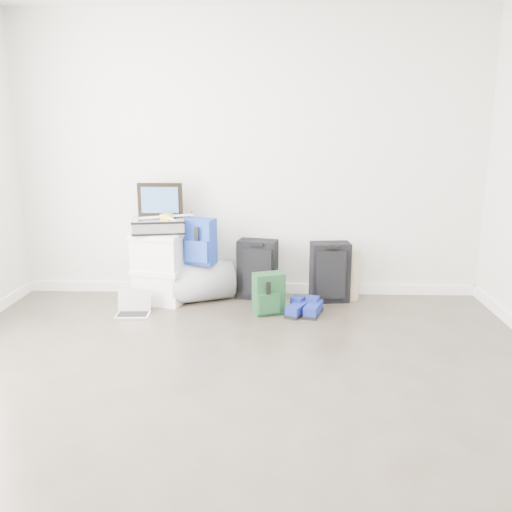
{
  "coord_description": "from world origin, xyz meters",
  "views": [
    {
      "loc": [
        0.25,
        -2.74,
        1.65
      ],
      "look_at": [
        0.09,
        1.9,
        0.53
      ],
      "focal_mm": 38.0,
      "sensor_mm": 36.0,
      "label": 1
    }
  ],
  "objects_px": {
    "boxes_stack": "(161,267)",
    "briefcase": "(159,225)",
    "duffel_bag": "(200,282)",
    "carry_on": "(330,272)",
    "laptop": "(134,309)",
    "large_suitcase": "(258,269)"
  },
  "relations": [
    {
      "from": "boxes_stack",
      "to": "briefcase",
      "type": "bearing_deg",
      "value": -165.46
    },
    {
      "from": "boxes_stack",
      "to": "duffel_bag",
      "type": "height_order",
      "value": "boxes_stack"
    },
    {
      "from": "carry_on",
      "to": "laptop",
      "type": "height_order",
      "value": "carry_on"
    },
    {
      "from": "boxes_stack",
      "to": "briefcase",
      "type": "xyz_separation_m",
      "value": [
        -0.0,
        0.0,
        0.4
      ]
    },
    {
      "from": "briefcase",
      "to": "carry_on",
      "type": "bearing_deg",
      "value": -7.39
    },
    {
      "from": "briefcase",
      "to": "duffel_bag",
      "type": "relative_size",
      "value": 0.77
    },
    {
      "from": "boxes_stack",
      "to": "carry_on",
      "type": "xyz_separation_m",
      "value": [
        1.61,
        0.08,
        -0.05
      ]
    },
    {
      "from": "boxes_stack",
      "to": "briefcase",
      "type": "distance_m",
      "value": 0.4
    },
    {
      "from": "briefcase",
      "to": "carry_on",
      "type": "relative_size",
      "value": 0.82
    },
    {
      "from": "large_suitcase",
      "to": "laptop",
      "type": "relative_size",
      "value": 1.87
    },
    {
      "from": "briefcase",
      "to": "large_suitcase",
      "type": "distance_m",
      "value": 1.03
    },
    {
      "from": "briefcase",
      "to": "duffel_bag",
      "type": "bearing_deg",
      "value": -3.12
    },
    {
      "from": "boxes_stack",
      "to": "laptop",
      "type": "height_order",
      "value": "boxes_stack"
    },
    {
      "from": "laptop",
      "to": "large_suitcase",
      "type": "bearing_deg",
      "value": 22.49
    },
    {
      "from": "boxes_stack",
      "to": "laptop",
      "type": "distance_m",
      "value": 0.5
    },
    {
      "from": "boxes_stack",
      "to": "carry_on",
      "type": "bearing_deg",
      "value": 17.33
    },
    {
      "from": "briefcase",
      "to": "boxes_stack",
      "type": "bearing_deg",
      "value": -10.18
    },
    {
      "from": "boxes_stack",
      "to": "large_suitcase",
      "type": "relative_size",
      "value": 1.17
    },
    {
      "from": "briefcase",
      "to": "laptop",
      "type": "height_order",
      "value": "briefcase"
    },
    {
      "from": "boxes_stack",
      "to": "large_suitcase",
      "type": "xyz_separation_m",
      "value": [
        0.91,
        0.15,
        -0.05
      ]
    },
    {
      "from": "boxes_stack",
      "to": "briefcase",
      "type": "height_order",
      "value": "briefcase"
    },
    {
      "from": "duffel_bag",
      "to": "carry_on",
      "type": "relative_size",
      "value": 1.06
    }
  ]
}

